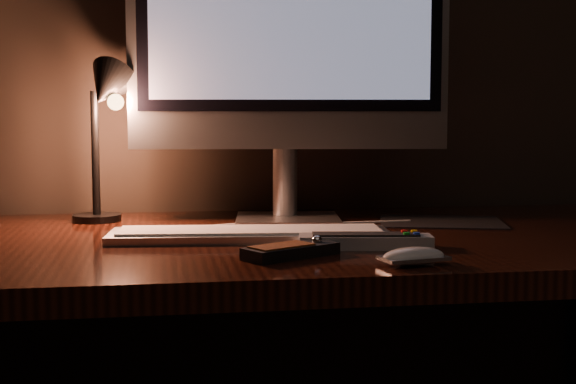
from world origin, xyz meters
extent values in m
cube|color=black|center=(0.00, 1.85, 0.73)|extent=(1.60, 0.75, 0.04)
cube|color=black|center=(0.00, 2.20, 0.45)|extent=(1.48, 0.02, 0.51)
cube|color=silver|center=(0.02, 2.04, 0.75)|extent=(0.22, 0.20, 0.01)
cylinder|color=silver|center=(0.02, 2.07, 0.83)|extent=(0.06, 0.06, 0.13)
cube|color=silver|center=(0.02, 2.03, 1.14)|extent=(0.61, 0.12, 0.50)
cube|color=silver|center=(-0.08, 1.82, 0.76)|extent=(0.48, 0.18, 0.02)
cube|color=black|center=(0.31, 1.97, 0.75)|extent=(0.28, 0.24, 0.00)
ellipsoid|color=white|center=(0.12, 1.55, 0.76)|extent=(0.10, 0.07, 0.02)
cube|color=black|center=(-0.04, 1.64, 0.76)|extent=(0.15, 0.12, 0.02)
cube|color=brown|center=(-0.04, 1.64, 0.77)|extent=(0.10, 0.08, 0.00)
sphere|color=silver|center=(-0.04, 1.64, 0.77)|extent=(0.02, 0.02, 0.02)
cube|color=gray|center=(0.09, 1.70, 0.76)|extent=(0.21, 0.08, 0.02)
cube|color=black|center=(0.09, 1.70, 0.77)|extent=(0.17, 0.07, 0.00)
cylinder|color=red|center=(0.09, 1.70, 0.77)|extent=(0.01, 0.01, 0.00)
cylinder|color=#0C8C19|center=(0.09, 1.70, 0.77)|extent=(0.01, 0.01, 0.00)
cylinder|color=gold|center=(0.09, 1.70, 0.77)|extent=(0.01, 0.01, 0.00)
cylinder|color=#1433BF|center=(0.09, 1.70, 0.77)|extent=(0.01, 0.01, 0.00)
cylinder|color=black|center=(-0.35, 2.09, 0.76)|extent=(0.10, 0.10, 0.01)
cylinder|color=black|center=(-0.35, 2.09, 0.88)|extent=(0.02, 0.02, 0.24)
cone|color=black|center=(-0.32, 2.06, 1.01)|extent=(0.15, 0.15, 0.12)
sphere|color=#FFB266|center=(-0.31, 2.04, 0.98)|extent=(0.03, 0.03, 0.03)
cylinder|color=white|center=(-0.03, 1.95, 0.75)|extent=(0.55, 0.11, 0.00)
camera|label=1|loc=(-0.23, 0.50, 0.96)|focal=50.00mm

